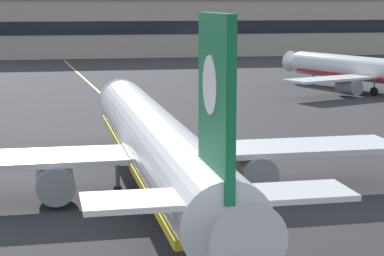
{
  "coord_description": "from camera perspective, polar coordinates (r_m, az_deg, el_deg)",
  "views": [
    {
      "loc": [
        -8.5,
        -32.47,
        12.15
      ],
      "look_at": [
        0.02,
        12.53,
        4.18
      ],
      "focal_mm": 69.04,
      "sensor_mm": 36.0,
      "label": 1
    }
  ],
  "objects": [
    {
      "name": "airliner_background",
      "position": [
        99.89,
        14.18,
        4.26
      ],
      "size": [
        27.26,
        34.33,
        10.07
      ],
      "color": "white",
      "rests_on": "ground"
    },
    {
      "name": "airliner_foreground",
      "position": [
        45.53,
        -2.79,
        -1.27
      ],
      "size": [
        32.08,
        41.45,
        11.65
      ],
      "color": "white",
      "rests_on": "ground"
    },
    {
      "name": "taxiway_centreline",
      "position": [
        64.21,
        -2.92,
        -1.05
      ],
      "size": [
        12.61,
        179.6,
        0.01
      ],
      "primitive_type": "cube",
      "rotation": [
        0.0,
        0.0,
        0.07
      ],
      "color": "yellow",
      "rests_on": "ground"
    },
    {
      "name": "terminal_building",
      "position": [
        162.49,
        -4.72,
        7.73
      ],
      "size": [
        149.53,
        12.4,
        12.37
      ],
      "color": "#B2A893",
      "rests_on": "ground"
    },
    {
      "name": "safety_cone_by_nose_gear",
      "position": [
        63.04,
        -4.8,
        -1.04
      ],
      "size": [
        0.44,
        0.44,
        0.55
      ],
      "color": "orange",
      "rests_on": "ground"
    }
  ]
}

